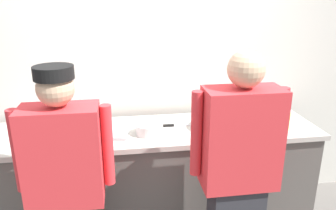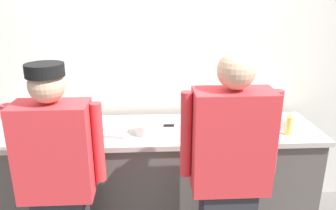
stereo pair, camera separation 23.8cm
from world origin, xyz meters
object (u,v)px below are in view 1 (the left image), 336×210
(chef_center, at_px, (238,174))
(squeeze_bottle_primary, at_px, (286,120))
(squeeze_bottle_secondary, at_px, (231,107))
(chefs_knife, at_px, (177,125))
(mixing_bowl_steel, at_px, (218,121))
(chef_near_left, at_px, (67,187))
(ramekin_red_sauce, at_px, (34,125))
(deli_cup, at_px, (283,120))
(plate_stack_front, at_px, (51,135))
(ramekin_green_sauce, at_px, (263,114))
(sheet_tray, at_px, (100,131))
(plate_stack_rear, at_px, (149,129))

(chef_center, relative_size, squeeze_bottle_primary, 9.18)
(chef_center, height_order, squeeze_bottle_secondary, chef_center)
(chefs_knife, bearing_deg, chef_center, -70.04)
(mixing_bowl_steel, relative_size, chefs_knife, 1.12)
(chef_near_left, xyz_separation_m, ramekin_red_sauce, (-0.37, 0.82, 0.10))
(mixing_bowl_steel, bearing_deg, deli_cup, -0.60)
(chef_center, xyz_separation_m, plate_stack_front, (-1.24, 0.59, 0.09))
(plate_stack_front, bearing_deg, chefs_knife, 8.01)
(chefs_knife, bearing_deg, ramekin_green_sauce, 7.62)
(chef_center, distance_m, ramekin_green_sauce, 1.00)
(mixing_bowl_steel, xyz_separation_m, ramekin_red_sauce, (-1.48, 0.25, -0.04))
(chef_center, bearing_deg, plate_stack_front, 154.43)
(sheet_tray, bearing_deg, mixing_bowl_steel, -4.33)
(plate_stack_front, bearing_deg, plate_stack_rear, 0.52)
(chef_near_left, bearing_deg, plate_stack_front, 107.96)
(chef_near_left, bearing_deg, deli_cup, 18.77)
(chef_near_left, xyz_separation_m, plate_stack_rear, (0.55, 0.55, 0.12))
(plate_stack_rear, xyz_separation_m, mixing_bowl_steel, (0.56, 0.02, 0.02))
(sheet_tray, height_order, squeeze_bottle_secondary, squeeze_bottle_secondary)
(deli_cup, bearing_deg, chef_center, -134.55)
(plate_stack_front, height_order, mixing_bowl_steel, mixing_bowl_steel)
(sheet_tray, height_order, deli_cup, deli_cup)
(plate_stack_rear, distance_m, mixing_bowl_steel, 0.56)
(ramekin_red_sauce, relative_size, chefs_knife, 0.37)
(plate_stack_front, height_order, plate_stack_rear, same)
(deli_cup, bearing_deg, mixing_bowl_steel, 179.40)
(chef_near_left, bearing_deg, sheet_tray, 74.79)
(deli_cup, bearing_deg, ramekin_red_sauce, 172.88)
(chef_near_left, height_order, squeeze_bottle_primary, chef_near_left)
(chef_near_left, relative_size, plate_stack_rear, 7.88)
(chef_center, bearing_deg, sheet_tray, 142.07)
(deli_cup, bearing_deg, plate_stack_front, -179.32)
(plate_stack_front, height_order, deli_cup, deli_cup)
(squeeze_bottle_primary, height_order, chefs_knife, squeeze_bottle_primary)
(sheet_tray, relative_size, chefs_knife, 1.66)
(plate_stack_front, bearing_deg, ramekin_green_sauce, 7.83)
(plate_stack_front, bearing_deg, chef_center, -25.57)
(squeeze_bottle_primary, bearing_deg, ramekin_red_sauce, 170.04)
(sheet_tray, distance_m, squeeze_bottle_primary, 1.48)
(chef_near_left, distance_m, plate_stack_front, 0.59)
(chef_center, relative_size, squeeze_bottle_secondary, 7.97)
(ramekin_green_sauce, height_order, chefs_knife, ramekin_green_sauce)
(mixing_bowl_steel, bearing_deg, sheet_tray, 175.67)
(plate_stack_rear, bearing_deg, sheet_tray, 166.33)
(ramekin_green_sauce, relative_size, chefs_knife, 0.36)
(chef_center, height_order, ramekin_green_sauce, chef_center)
(plate_stack_front, relative_size, ramekin_green_sauce, 2.19)
(chef_near_left, distance_m, chefs_knife, 1.06)
(plate_stack_rear, distance_m, squeeze_bottle_secondary, 0.78)
(plate_stack_front, xyz_separation_m, plate_stack_rear, (0.73, 0.01, 0.00))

